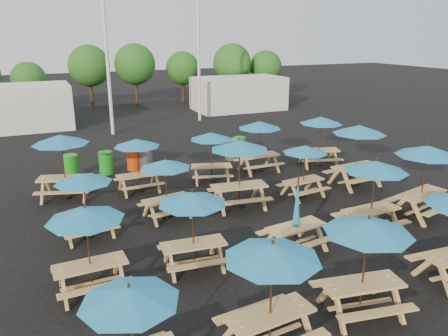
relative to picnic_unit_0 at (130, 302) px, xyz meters
name	(u,v)px	position (x,y,z in m)	size (l,w,h in m)	color
ground	(241,209)	(5.29, 6.62, -1.76)	(120.00, 120.00, 0.00)	black
picnic_unit_0	(130,302)	(0.00, 0.00, 0.00)	(1.82, 1.82, 2.06)	tan
picnic_unit_1	(86,220)	(-0.27, 3.46, 0.11)	(1.88, 1.88, 2.19)	tan
picnic_unit_2	(83,182)	(0.03, 6.53, 0.00)	(1.91, 1.91, 2.07)	tan
picnic_unit_3	(61,144)	(-0.29, 10.27, 0.36)	(2.56, 2.56, 2.48)	tan
picnic_unit_4	(272,259)	(2.70, 0.01, 0.19)	(2.05, 2.05, 2.28)	tan
picnic_unit_5	(193,203)	(2.36, 3.48, 0.09)	(1.93, 1.93, 2.16)	tan
picnic_unit_6	(165,168)	(2.68, 6.98, 0.00)	(1.93, 1.93, 2.06)	tan
picnic_unit_7	(137,146)	(2.40, 9.85, 0.08)	(1.85, 1.85, 2.16)	tan
picnic_unit_8	(368,232)	(5.08, 0.13, 0.21)	(2.20, 2.20, 2.31)	tan
picnic_unit_9	(296,220)	(5.39, 3.27, -0.84)	(1.93, 1.74, 2.24)	tan
picnic_unit_10	(240,150)	(5.30, 6.82, 0.37)	(2.30, 2.30, 2.50)	tan
picnic_unit_11	(211,139)	(5.47, 9.83, 0.06)	(2.19, 2.19, 2.13)	tan
picnic_unit_13	(375,171)	(8.18, 3.32, 0.24)	(2.01, 2.01, 2.35)	tan
picnic_unit_14	(305,153)	(7.99, 6.79, -0.03)	(1.87, 1.87, 2.03)	tan
picnic_unit_15	(260,128)	(7.94, 10.27, 0.22)	(1.95, 1.95, 2.32)	tan
picnic_unit_17	(427,156)	(10.63, 3.65, 0.37)	(2.46, 2.46, 2.49)	tan
picnic_unit_18	(359,134)	(10.65, 7.00, 0.41)	(2.23, 2.23, 2.54)	tan
picnic_unit_19	(321,124)	(10.94, 9.91, 0.25)	(2.43, 2.43, 2.36)	tan
waste_bin_0	(71,166)	(0.13, 12.82, -1.26)	(0.62, 0.62, 1.00)	#1B951D
waste_bin_1	(106,163)	(1.60, 12.73, -1.26)	(0.62, 0.62, 1.00)	#1B951D
waste_bin_2	(134,159)	(2.85, 12.80, -1.26)	(0.62, 0.62, 1.00)	#CD3B0C
waste_bin_3	(146,159)	(3.36, 12.55, -1.26)	(0.62, 0.62, 1.00)	gray
waste_bin_4	(231,149)	(7.63, 12.57, -1.26)	(0.62, 0.62, 1.00)	gray
waste_bin_5	(239,147)	(8.22, 12.86, -1.26)	(0.62, 0.62, 1.00)	#1B951D
mast_0	(105,33)	(3.29, 20.62, 4.24)	(0.20, 0.20, 12.00)	silver
mast_1	(198,33)	(9.79, 22.62, 4.24)	(0.20, 0.20, 12.00)	silver
event_tent_0	(5,108)	(-2.71, 24.62, -0.36)	(8.00, 4.00, 2.80)	silver
event_tent_1	(238,93)	(14.29, 25.62, -0.46)	(7.00, 4.00, 2.60)	silver
tree_2	(29,79)	(-1.10, 30.28, 0.86)	(2.59, 2.59, 3.93)	#382314
tree_3	(89,66)	(3.54, 31.34, 1.64)	(3.36, 3.36, 5.09)	#382314
tree_4	(135,64)	(7.19, 30.88, 1.69)	(3.41, 3.41, 5.17)	#382314
tree_5	(183,68)	(11.51, 31.30, 1.21)	(2.94, 2.94, 4.45)	#382314
tree_6	(232,63)	(15.52, 29.52, 1.66)	(3.38, 3.38, 5.13)	#382314
tree_7	(266,67)	(18.91, 29.55, 1.23)	(2.95, 2.95, 4.48)	#382314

